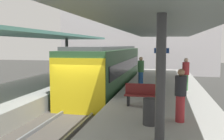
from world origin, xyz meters
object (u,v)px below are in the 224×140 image
(commuter_train, at_px, (109,69))
(passenger_near_bench, at_px, (186,74))
(passenger_mid_platform, at_px, (180,95))
(passenger_far_end, at_px, (141,71))
(litter_bin, at_px, (150,112))
(platform_bench, at_px, (143,94))
(platform_sign, at_px, (161,58))

(commuter_train, distance_m, passenger_near_bench, 6.04)
(commuter_train, bearing_deg, passenger_mid_platform, -64.29)
(passenger_far_end, bearing_deg, commuter_train, 132.91)
(litter_bin, bearing_deg, platform_bench, 100.75)
(passenger_near_bench, xyz_separation_m, passenger_far_end, (-2.43, 0.72, 0.00))
(commuter_train, bearing_deg, platform_bench, -67.24)
(platform_sign, bearing_deg, platform_bench, -96.08)
(platform_sign, height_order, litter_bin, platform_sign)
(platform_bench, distance_m, passenger_near_bench, 4.30)
(passenger_near_bench, bearing_deg, commuter_train, 145.21)
(platform_sign, height_order, passenger_far_end, platform_sign)
(platform_bench, bearing_deg, platform_sign, 83.92)
(platform_bench, xyz_separation_m, platform_sign, (0.61, 5.75, 1.16))
(platform_sign, distance_m, litter_bin, 8.15)
(litter_bin, distance_m, passenger_mid_platform, 1.11)
(platform_sign, bearing_deg, litter_bin, -91.25)
(passenger_near_bench, bearing_deg, platform_sign, 124.04)
(passenger_far_end, bearing_deg, passenger_near_bench, -16.55)
(commuter_train, height_order, passenger_far_end, commuter_train)
(platform_sign, relative_size, passenger_mid_platform, 1.33)
(commuter_train, distance_m, platform_sign, 4.07)
(platform_sign, xyz_separation_m, passenger_mid_platform, (0.72, -7.57, -0.76))
(passenger_mid_platform, bearing_deg, platform_sign, 95.40)
(passenger_far_end, bearing_deg, passenger_mid_platform, -73.84)
(passenger_near_bench, bearing_deg, platform_bench, -116.46)
(litter_bin, bearing_deg, passenger_near_bench, 76.52)
(passenger_mid_platform, height_order, passenger_far_end, passenger_far_end)
(platform_bench, xyz_separation_m, passenger_mid_platform, (1.33, -1.82, 0.40))
(litter_bin, bearing_deg, commuter_train, 110.01)
(commuter_train, height_order, litter_bin, commuter_train)
(litter_bin, distance_m, passenger_far_end, 6.94)
(litter_bin, height_order, passenger_mid_platform, passenger_mid_platform)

